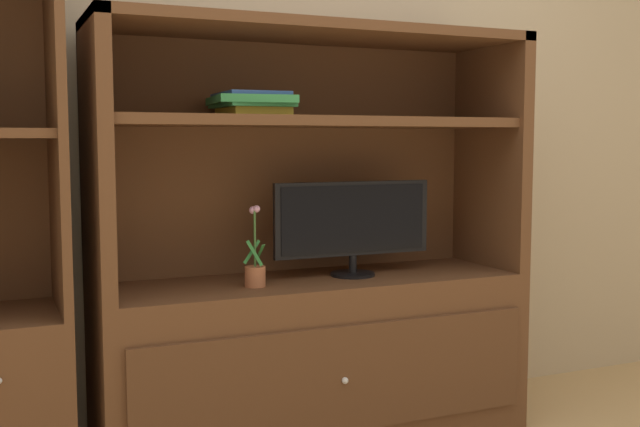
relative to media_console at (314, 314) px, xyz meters
The scene contains 5 objects.
painted_rear_wall 0.97m from the media_console, 90.00° to the left, with size 6.00×0.10×2.80m, color tan.
media_console is the anchor object (origin of this frame).
tv_monitor 0.38m from the media_console, ahead, with size 0.64×0.17×0.36m.
potted_plant 0.33m from the media_console, 164.46° to the right, with size 0.08×0.10×0.29m.
magazine_stack 0.82m from the media_console, behind, with size 0.31×0.36×0.08m.
Camera 1 is at (-1.13, -2.22, 1.15)m, focal length 43.03 mm.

